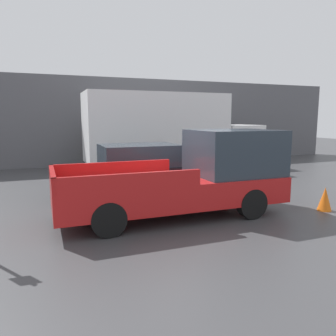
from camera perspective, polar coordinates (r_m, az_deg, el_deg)
name	(u,v)px	position (r m, az deg, el deg)	size (l,w,h in m)	color
ground_plane	(193,210)	(8.94, 4.37, -7.27)	(60.00, 60.00, 0.00)	#3D3D3F
building_wall	(115,121)	(17.93, -9.18, 8.02)	(28.00, 0.15, 4.60)	#56565B
pickup_truck	(194,176)	(8.39, 4.58, -1.40)	(5.70, 2.03, 2.15)	red
car	(137,169)	(10.67, -5.47, -0.22)	(4.43, 2.02, 1.62)	black
delivery_truck	(168,130)	(15.60, -0.04, 6.67)	(8.60, 2.47, 3.60)	white
newspaper_box	(99,156)	(17.54, -11.85, 2.02)	(0.45, 0.40, 0.98)	gold
traffic_cone	(325,199)	(9.73, 25.64, -4.88)	(0.37, 0.37, 0.63)	orange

